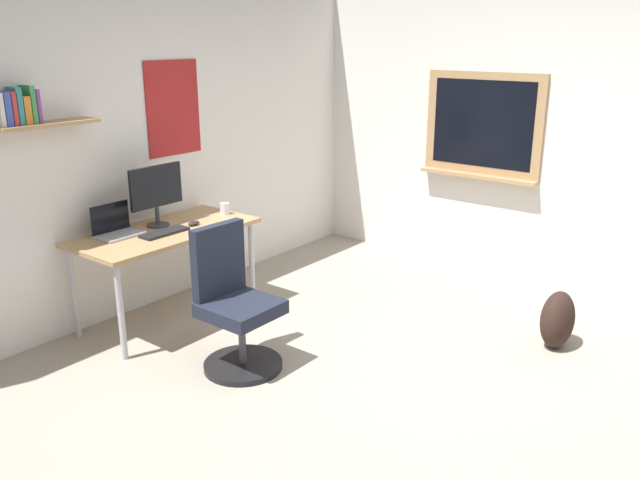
% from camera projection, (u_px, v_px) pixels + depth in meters
% --- Properties ---
extents(ground_plane, '(5.20, 5.20, 0.00)m').
position_uv_depth(ground_plane, '(407.00, 395.00, 3.98)').
color(ground_plane, '#9E9384').
rests_on(ground_plane, ground).
extents(wall_back, '(5.00, 0.30, 2.60)m').
position_uv_depth(wall_back, '(141.00, 143.00, 5.03)').
color(wall_back, silver).
rests_on(wall_back, ground).
extents(wall_right, '(0.22, 5.00, 2.60)m').
position_uv_depth(wall_right, '(563.00, 136.00, 5.43)').
color(wall_right, silver).
rests_on(wall_right, ground).
extents(desk, '(1.37, 0.68, 0.72)m').
position_uv_depth(desk, '(165.00, 239.00, 4.86)').
color(desk, tan).
rests_on(desk, ground).
extents(office_chair, '(0.52, 0.52, 0.95)m').
position_uv_depth(office_chair, '(234.00, 308.00, 4.23)').
color(office_chair, black).
rests_on(office_chair, ground).
extents(laptop, '(0.31, 0.21, 0.23)m').
position_uv_depth(laptop, '(116.00, 228.00, 4.69)').
color(laptop, '#ADAFB5').
rests_on(laptop, desk).
extents(monitor_primary, '(0.46, 0.17, 0.46)m').
position_uv_depth(monitor_primary, '(156.00, 191.00, 4.85)').
color(monitor_primary, '#38383D').
rests_on(monitor_primary, desk).
extents(keyboard, '(0.37, 0.13, 0.02)m').
position_uv_depth(keyboard, '(164.00, 233.00, 4.74)').
color(keyboard, black).
rests_on(keyboard, desk).
extents(computer_mouse, '(0.10, 0.06, 0.03)m').
position_uv_depth(computer_mouse, '(194.00, 223.00, 4.95)').
color(computer_mouse, '#262628').
rests_on(computer_mouse, desk).
extents(coffee_mug, '(0.08, 0.08, 0.09)m').
position_uv_depth(coffee_mug, '(225.00, 209.00, 5.25)').
color(coffee_mug, silver).
rests_on(coffee_mug, desk).
extents(backpack, '(0.32, 0.22, 0.41)m').
position_uv_depth(backpack, '(557.00, 320.00, 4.54)').
color(backpack, black).
rests_on(backpack, ground).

